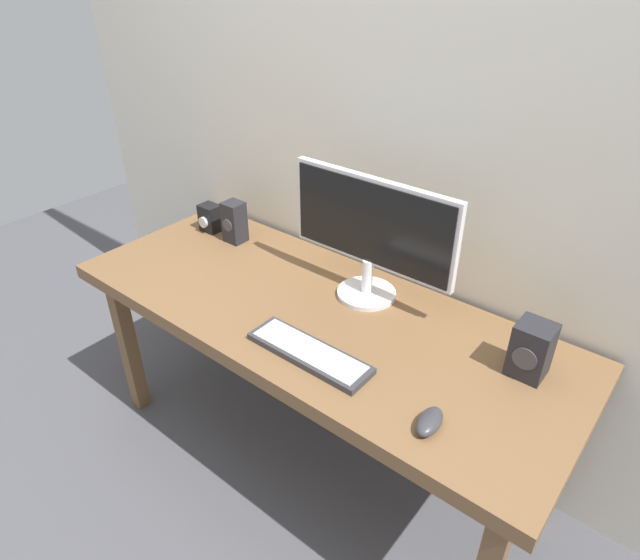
{
  "coord_description": "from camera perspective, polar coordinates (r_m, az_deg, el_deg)",
  "views": [
    {
      "loc": [
        0.92,
        -1.11,
        1.72
      ],
      "look_at": [
        0.03,
        0.0,
        0.82
      ],
      "focal_mm": 30.63,
      "sensor_mm": 36.0,
      "label": 1
    }
  ],
  "objects": [
    {
      "name": "wall_back",
      "position": [
        1.76,
        7.81,
        24.81
      ],
      "size": [
        3.16,
        0.04,
        3.0
      ],
      "primitive_type": "cube",
      "color": "silver",
      "rests_on": "ground_plane"
    },
    {
      "name": "audio_controller",
      "position": [
        2.27,
        -11.42,
        6.36
      ],
      "size": [
        0.08,
        0.08,
        0.11
      ],
      "color": "black",
      "rests_on": "desk"
    },
    {
      "name": "speaker_left",
      "position": [
        2.16,
        -8.93,
        6.0
      ],
      "size": [
        0.08,
        0.07,
        0.16
      ],
      "color": "#232328",
      "rests_on": "desk"
    },
    {
      "name": "desk",
      "position": [
        1.81,
        -0.64,
        -4.79
      ],
      "size": [
        1.71,
        0.68,
        0.7
      ],
      "color": "brown",
      "rests_on": "ground_plane"
    },
    {
      "name": "mouse",
      "position": [
        1.4,
        11.37,
        -14.29
      ],
      "size": [
        0.07,
        0.11,
        0.04
      ],
      "primitive_type": "ellipsoid",
      "rotation": [
        0.0,
        0.0,
        0.12
      ],
      "color": "#333338",
      "rests_on": "desk"
    },
    {
      "name": "speaker_right",
      "position": [
        1.58,
        21.21,
        -6.81
      ],
      "size": [
        0.1,
        0.1,
        0.16
      ],
      "color": "#232328",
      "rests_on": "desk"
    },
    {
      "name": "ground_plane",
      "position": [
        2.24,
        -0.54,
        -17.83
      ],
      "size": [
        6.0,
        6.0,
        0.0
      ],
      "primitive_type": "plane",
      "color": "#4C4C51"
    },
    {
      "name": "monitor",
      "position": [
        1.72,
        5.37,
        5.03
      ],
      "size": [
        0.59,
        0.2,
        0.41
      ],
      "color": "silver",
      "rests_on": "desk"
    },
    {
      "name": "keyboard_primary",
      "position": [
        1.57,
        -1.14,
        -7.6
      ],
      "size": [
        0.39,
        0.12,
        0.02
      ],
      "color": "#333338",
      "rests_on": "desk"
    }
  ]
}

